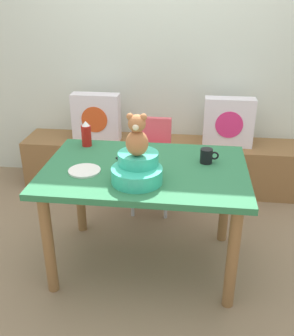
{
  "coord_description": "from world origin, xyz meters",
  "views": [
    {
      "loc": [
        0.28,
        -2.2,
        1.78
      ],
      "look_at": [
        0.0,
        0.1,
        0.69
      ],
      "focal_mm": 41.47,
      "sensor_mm": 36.0,
      "label": 1
    }
  ],
  "objects_px": {
    "dinner_plate_near": "(84,171)",
    "coffee_mug": "(207,156)",
    "pillow_floral_right": "(229,122)",
    "infant_seat_teal": "(137,169)",
    "pillow_floral_left": "(96,117)",
    "dining_table": "(145,182)",
    "cell_phone": "(128,158)",
    "teddy_bear": "(137,136)",
    "highchair": "(151,153)",
    "ketchup_bottle": "(86,134)"
  },
  "relations": [
    {
      "from": "coffee_mug",
      "to": "dinner_plate_near",
      "type": "distance_m",
      "value": 0.79
    },
    {
      "from": "teddy_bear",
      "to": "ketchup_bottle",
      "type": "distance_m",
      "value": 0.69
    },
    {
      "from": "infant_seat_teal",
      "to": "pillow_floral_left",
      "type": "bearing_deg",
      "value": 113.37
    },
    {
      "from": "cell_phone",
      "to": "infant_seat_teal",
      "type": "bearing_deg",
      "value": 162.76
    },
    {
      "from": "infant_seat_teal",
      "to": "dinner_plate_near",
      "type": "relative_size",
      "value": 1.65
    },
    {
      "from": "dining_table",
      "to": "cell_phone",
      "type": "relative_size",
      "value": 8.93
    },
    {
      "from": "pillow_floral_left",
      "to": "dining_table",
      "type": "distance_m",
      "value": 1.31
    },
    {
      "from": "highchair",
      "to": "teddy_bear",
      "type": "distance_m",
      "value": 1.06
    },
    {
      "from": "pillow_floral_right",
      "to": "teddy_bear",
      "type": "height_order",
      "value": "teddy_bear"
    },
    {
      "from": "highchair",
      "to": "coffee_mug",
      "type": "distance_m",
      "value": 0.8
    },
    {
      "from": "ketchup_bottle",
      "to": "cell_phone",
      "type": "bearing_deg",
      "value": -29.85
    },
    {
      "from": "dinner_plate_near",
      "to": "coffee_mug",
      "type": "bearing_deg",
      "value": 16.82
    },
    {
      "from": "coffee_mug",
      "to": "cell_phone",
      "type": "height_order",
      "value": "coffee_mug"
    },
    {
      "from": "dining_table",
      "to": "cell_phone",
      "type": "distance_m",
      "value": 0.22
    },
    {
      "from": "pillow_floral_right",
      "to": "teddy_bear",
      "type": "distance_m",
      "value": 1.52
    },
    {
      "from": "pillow_floral_right",
      "to": "dining_table",
      "type": "xyz_separation_m",
      "value": [
        -0.6,
        -1.16,
        -0.05
      ]
    },
    {
      "from": "pillow_floral_right",
      "to": "infant_seat_teal",
      "type": "bearing_deg",
      "value": -114.9
    },
    {
      "from": "teddy_bear",
      "to": "dinner_plate_near",
      "type": "height_order",
      "value": "teddy_bear"
    },
    {
      "from": "infant_seat_teal",
      "to": "dinner_plate_near",
      "type": "distance_m",
      "value": 0.36
    },
    {
      "from": "pillow_floral_right",
      "to": "cell_phone",
      "type": "bearing_deg",
      "value": -125.55
    },
    {
      "from": "dining_table",
      "to": "infant_seat_teal",
      "type": "xyz_separation_m",
      "value": [
        -0.02,
        -0.18,
        0.18
      ]
    },
    {
      "from": "infant_seat_teal",
      "to": "ketchup_bottle",
      "type": "bearing_deg",
      "value": 131.16
    },
    {
      "from": "teddy_bear",
      "to": "dinner_plate_near",
      "type": "distance_m",
      "value": 0.44
    },
    {
      "from": "dinner_plate_near",
      "to": "cell_phone",
      "type": "xyz_separation_m",
      "value": [
        0.23,
        0.24,
        -0.0
      ]
    },
    {
      "from": "pillow_floral_left",
      "to": "ketchup_bottle",
      "type": "distance_m",
      "value": 0.87
    },
    {
      "from": "infant_seat_teal",
      "to": "coffee_mug",
      "type": "height_order",
      "value": "infant_seat_teal"
    },
    {
      "from": "infant_seat_teal",
      "to": "ketchup_bottle",
      "type": "relative_size",
      "value": 1.78
    },
    {
      "from": "teddy_bear",
      "to": "cell_phone",
      "type": "xyz_separation_m",
      "value": [
        -0.11,
        0.32,
        -0.27
      ]
    },
    {
      "from": "pillow_floral_right",
      "to": "dinner_plate_near",
      "type": "bearing_deg",
      "value": -127.35
    },
    {
      "from": "dining_table",
      "to": "highchair",
      "type": "distance_m",
      "value": 0.76
    },
    {
      "from": "pillow_floral_right",
      "to": "teddy_bear",
      "type": "xyz_separation_m",
      "value": [
        -0.63,
        -1.35,
        0.34
      ]
    },
    {
      "from": "ketchup_bottle",
      "to": "coffee_mug",
      "type": "bearing_deg",
      "value": -13.07
    },
    {
      "from": "pillow_floral_left",
      "to": "ketchup_bottle",
      "type": "bearing_deg",
      "value": -80.4
    },
    {
      "from": "pillow_floral_right",
      "to": "highchair",
      "type": "relative_size",
      "value": 0.56
    },
    {
      "from": "dining_table",
      "to": "coffee_mug",
      "type": "distance_m",
      "value": 0.43
    },
    {
      "from": "dinner_plate_near",
      "to": "infant_seat_teal",
      "type": "bearing_deg",
      "value": -12.98
    },
    {
      "from": "pillow_floral_left",
      "to": "highchair",
      "type": "relative_size",
      "value": 0.56
    },
    {
      "from": "pillow_floral_right",
      "to": "dining_table",
      "type": "distance_m",
      "value": 1.31
    },
    {
      "from": "pillow_floral_left",
      "to": "dining_table",
      "type": "height_order",
      "value": "pillow_floral_left"
    },
    {
      "from": "infant_seat_teal",
      "to": "teddy_bear",
      "type": "height_order",
      "value": "teddy_bear"
    },
    {
      "from": "pillow_floral_right",
      "to": "infant_seat_teal",
      "type": "relative_size",
      "value": 1.33
    },
    {
      "from": "coffee_mug",
      "to": "cell_phone",
      "type": "distance_m",
      "value": 0.52
    },
    {
      "from": "ketchup_bottle",
      "to": "dinner_plate_near",
      "type": "distance_m",
      "value": 0.44
    },
    {
      "from": "pillow_floral_right",
      "to": "infant_seat_teal",
      "type": "distance_m",
      "value": 1.49
    },
    {
      "from": "pillow_floral_left",
      "to": "pillow_floral_right",
      "type": "height_order",
      "value": "same"
    },
    {
      "from": "highchair",
      "to": "pillow_floral_left",
      "type": "bearing_deg",
      "value": 143.48
    },
    {
      "from": "highchair",
      "to": "infant_seat_teal",
      "type": "relative_size",
      "value": 2.39
    },
    {
      "from": "dining_table",
      "to": "dinner_plate_near",
      "type": "relative_size",
      "value": 6.43
    },
    {
      "from": "infant_seat_teal",
      "to": "teddy_bear",
      "type": "bearing_deg",
      "value": -90.0
    },
    {
      "from": "teddy_bear",
      "to": "cell_phone",
      "type": "distance_m",
      "value": 0.43
    }
  ]
}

